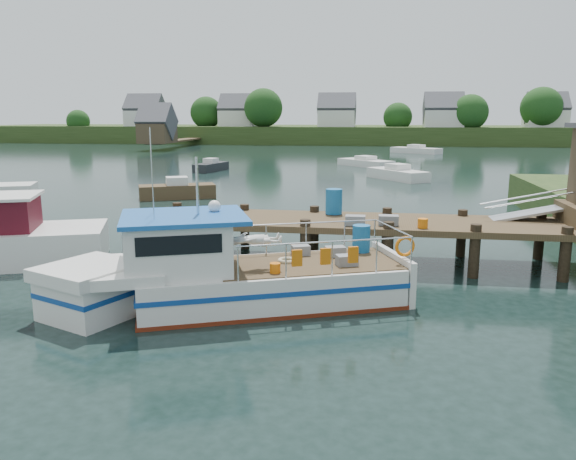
# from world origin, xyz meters

# --- Properties ---
(ground_plane) EXTENTS (160.00, 160.00, 0.00)m
(ground_plane) POSITION_xyz_m (0.00, 0.00, 0.00)
(ground_plane) COLOR black
(far_shore) EXTENTS (140.00, 42.55, 9.22)m
(far_shore) POSITION_xyz_m (0.01, 82.37, 2.10)
(far_shore) COLOR #30441C
(far_shore) RESTS_ON ground
(dock) EXTENTS (16.60, 3.00, 4.78)m
(dock) POSITION_xyz_m (6.51, 0.01, 2.24)
(dock) COLOR #493822
(dock) RESTS_ON ground
(lobster_boat) EXTENTS (8.94, 5.42, 4.44)m
(lobster_boat) POSITION_xyz_m (-2.04, -4.90, 0.81)
(lobster_boat) COLOR silver
(lobster_boat) RESTS_ON ground
(moored_rowboat) EXTENTS (4.49, 3.12, 1.24)m
(moored_rowboat) POSITION_xyz_m (-9.70, 12.87, 0.46)
(moored_rowboat) COLOR #493822
(moored_rowboat) RESTS_ON ground
(moored_far) EXTENTS (6.47, 5.40, 1.08)m
(moored_far) POSITION_xyz_m (6.62, 55.62, 0.40)
(moored_far) COLOR silver
(moored_far) RESTS_ON ground
(moored_b) EXTENTS (4.64, 5.40, 1.18)m
(moored_b) POSITION_xyz_m (3.20, 24.64, 0.44)
(moored_b) COLOR silver
(moored_b) RESTS_ON ground
(moored_d) EXTENTS (5.49, 5.53, 0.99)m
(moored_d) POSITION_xyz_m (0.63, 35.59, 0.37)
(moored_d) COLOR silver
(moored_d) RESTS_ON ground
(moored_e) EXTENTS (2.23, 4.22, 1.11)m
(moored_e) POSITION_xyz_m (-12.43, 28.86, 0.41)
(moored_e) COLOR black
(moored_e) RESTS_ON ground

